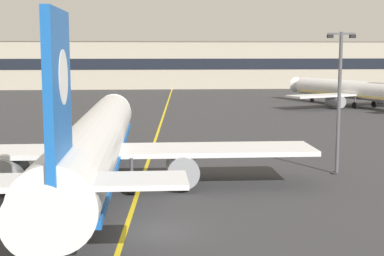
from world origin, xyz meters
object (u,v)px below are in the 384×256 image
airliner_background (359,91)px  airliner_foreground (96,143)px  apron_lamp_post (339,100)px  safety_cone_by_nose_gear (133,146)px

airliner_background → airliner_foreground: bearing=-125.6°
airliner_foreground → airliner_background: 69.65m
apron_lamp_post → safety_cone_by_nose_gear: apron_lamp_post is taller
airliner_background → safety_cone_by_nose_gear: size_ratio=62.42×
airliner_background → apron_lamp_post: size_ratio=3.01×
airliner_foreground → safety_cone_by_nose_gear: size_ratio=75.30×
airliner_foreground → safety_cone_by_nose_gear: airliner_foreground is taller
airliner_background → apron_lamp_post: (-21.55, -52.92, 3.06)m
airliner_background → safety_cone_by_nose_gear: airliner_background is taller
airliner_background → safety_cone_by_nose_gear: 55.36m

